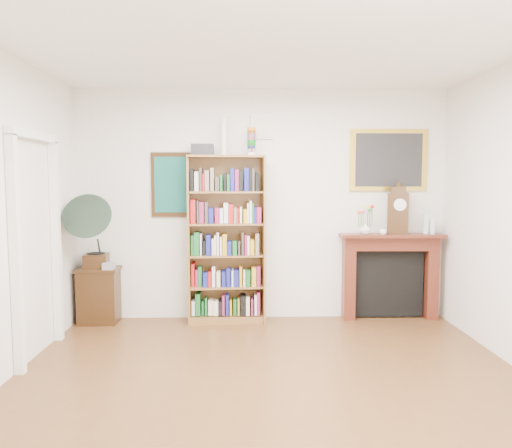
{
  "coord_description": "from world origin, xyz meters",
  "views": [
    {
      "loc": [
        -0.23,
        -3.6,
        1.71
      ],
      "look_at": [
        -0.09,
        1.6,
        1.25
      ],
      "focal_mm": 35.0,
      "sensor_mm": 36.0,
      "label": 1
    }
  ],
  "objects_px": {
    "bottle_left": "(426,224)",
    "bottle_right": "(433,226)",
    "flower_vase": "(365,229)",
    "teacup": "(383,232)",
    "gramophone": "(91,227)",
    "side_cabinet": "(99,295)",
    "cd_stack": "(109,266)",
    "mantel_clock": "(398,211)",
    "fireplace": "(390,269)",
    "bookshelf": "(226,230)"
  },
  "relations": [
    {
      "from": "bookshelf",
      "to": "fireplace",
      "type": "xyz_separation_m",
      "value": [
        2.01,
        0.09,
        -0.5
      ]
    },
    {
      "from": "side_cabinet",
      "to": "gramophone",
      "type": "relative_size",
      "value": 0.76
    },
    {
      "from": "teacup",
      "to": "bottle_left",
      "type": "xyz_separation_m",
      "value": [
        0.55,
        0.1,
        0.09
      ]
    },
    {
      "from": "cd_stack",
      "to": "mantel_clock",
      "type": "relative_size",
      "value": 0.21
    },
    {
      "from": "side_cabinet",
      "to": "bottle_left",
      "type": "xyz_separation_m",
      "value": [
        3.95,
        0.07,
        0.84
      ]
    },
    {
      "from": "fireplace",
      "to": "flower_vase",
      "type": "bearing_deg",
      "value": -166.44
    },
    {
      "from": "flower_vase",
      "to": "teacup",
      "type": "relative_size",
      "value": 1.63
    },
    {
      "from": "gramophone",
      "to": "flower_vase",
      "type": "xyz_separation_m",
      "value": [
        3.22,
        0.16,
        -0.04
      ]
    },
    {
      "from": "flower_vase",
      "to": "side_cabinet",
      "type": "bearing_deg",
      "value": -179.48
    },
    {
      "from": "flower_vase",
      "to": "bottle_left",
      "type": "bearing_deg",
      "value": 3.24
    },
    {
      "from": "mantel_clock",
      "to": "bottle_right",
      "type": "bearing_deg",
      "value": 17.9
    },
    {
      "from": "bookshelf",
      "to": "mantel_clock",
      "type": "relative_size",
      "value": 4.02
    },
    {
      "from": "fireplace",
      "to": "teacup",
      "type": "bearing_deg",
      "value": -133.05
    },
    {
      "from": "side_cabinet",
      "to": "fireplace",
      "type": "height_order",
      "value": "fireplace"
    },
    {
      "from": "flower_vase",
      "to": "bottle_right",
      "type": "relative_size",
      "value": 0.68
    },
    {
      "from": "gramophone",
      "to": "flower_vase",
      "type": "bearing_deg",
      "value": -2.98
    },
    {
      "from": "fireplace",
      "to": "mantel_clock",
      "type": "relative_size",
      "value": 2.2
    },
    {
      "from": "side_cabinet",
      "to": "bottle_right",
      "type": "distance_m",
      "value": 4.11
    },
    {
      "from": "fireplace",
      "to": "gramophone",
      "type": "relative_size",
      "value": 1.42
    },
    {
      "from": "gramophone",
      "to": "cd_stack",
      "type": "relative_size",
      "value": 7.35
    },
    {
      "from": "teacup",
      "to": "bottle_left",
      "type": "height_order",
      "value": "bottle_left"
    },
    {
      "from": "mantel_clock",
      "to": "bottle_right",
      "type": "height_order",
      "value": "mantel_clock"
    },
    {
      "from": "fireplace",
      "to": "bottle_right",
      "type": "relative_size",
      "value": 6.27
    },
    {
      "from": "gramophone",
      "to": "bottle_left",
      "type": "relative_size",
      "value": 3.68
    },
    {
      "from": "mantel_clock",
      "to": "bottle_left",
      "type": "distance_m",
      "value": 0.39
    },
    {
      "from": "bottle_left",
      "to": "bottle_right",
      "type": "distance_m",
      "value": 0.08
    },
    {
      "from": "cd_stack",
      "to": "bottle_left",
      "type": "height_order",
      "value": "bottle_left"
    },
    {
      "from": "side_cabinet",
      "to": "gramophone",
      "type": "height_order",
      "value": "gramophone"
    },
    {
      "from": "flower_vase",
      "to": "bottle_right",
      "type": "distance_m",
      "value": 0.83
    },
    {
      "from": "side_cabinet",
      "to": "fireplace",
      "type": "xyz_separation_m",
      "value": [
        3.53,
        0.1,
        0.28
      ]
    },
    {
      "from": "bookshelf",
      "to": "mantel_clock",
      "type": "xyz_separation_m",
      "value": [
        2.07,
        0.03,
        0.21
      ]
    },
    {
      "from": "side_cabinet",
      "to": "bottle_left",
      "type": "distance_m",
      "value": 4.04
    },
    {
      "from": "bookshelf",
      "to": "teacup",
      "type": "relative_size",
      "value": 27.44
    },
    {
      "from": "bookshelf",
      "to": "fireplace",
      "type": "bearing_deg",
      "value": -1.6
    },
    {
      "from": "fireplace",
      "to": "flower_vase",
      "type": "relative_size",
      "value": 9.17
    },
    {
      "from": "bottle_left",
      "to": "teacup",
      "type": "bearing_deg",
      "value": -169.29
    },
    {
      "from": "cd_stack",
      "to": "mantel_clock",
      "type": "bearing_deg",
      "value": 2.61
    },
    {
      "from": "bookshelf",
      "to": "side_cabinet",
      "type": "xyz_separation_m",
      "value": [
        -1.52,
        -0.01,
        -0.78
      ]
    },
    {
      "from": "flower_vase",
      "to": "bottle_left",
      "type": "height_order",
      "value": "bottle_left"
    },
    {
      "from": "cd_stack",
      "to": "bottle_right",
      "type": "height_order",
      "value": "bottle_right"
    },
    {
      "from": "side_cabinet",
      "to": "fireplace",
      "type": "relative_size",
      "value": 0.53
    },
    {
      "from": "bottle_right",
      "to": "fireplace",
      "type": "bearing_deg",
      "value": 172.43
    },
    {
      "from": "fireplace",
      "to": "bottle_left",
      "type": "height_order",
      "value": "bottle_left"
    },
    {
      "from": "gramophone",
      "to": "flower_vase",
      "type": "distance_m",
      "value": 3.23
    },
    {
      "from": "flower_vase",
      "to": "teacup",
      "type": "distance_m",
      "value": 0.21
    },
    {
      "from": "flower_vase",
      "to": "teacup",
      "type": "xyz_separation_m",
      "value": [
        0.2,
        -0.06,
        -0.04
      ]
    },
    {
      "from": "teacup",
      "to": "bottle_right",
      "type": "distance_m",
      "value": 0.63
    },
    {
      "from": "flower_vase",
      "to": "bottle_left",
      "type": "xyz_separation_m",
      "value": [
        0.75,
        0.04,
        0.05
      ]
    },
    {
      "from": "bottle_right",
      "to": "cd_stack",
      "type": "bearing_deg",
      "value": -177.75
    },
    {
      "from": "mantel_clock",
      "to": "fireplace",
      "type": "bearing_deg",
      "value": 156.13
    }
  ]
}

